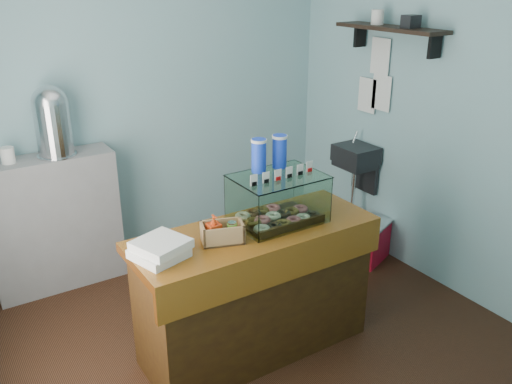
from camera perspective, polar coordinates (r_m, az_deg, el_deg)
ground at (r=4.07m, az=-2.07°, el=-14.08°), size 3.50×3.50×0.00m
room_shell at (r=3.38m, az=-2.15°, el=10.16°), size 3.54×3.04×2.82m
counter at (r=3.63m, az=-0.09°, el=-10.26°), size 1.60×0.60×0.90m
back_shelf at (r=4.62m, az=-20.45°, el=-3.04°), size 1.00×0.32×1.10m
display_case at (r=3.50m, az=2.07°, el=-0.41°), size 0.57×0.42×0.53m
condiment_crate at (r=3.25m, az=-3.70°, el=-4.24°), size 0.28×0.22×0.18m
pastry_boxes at (r=3.13m, az=-10.07°, el=-5.93°), size 0.35×0.34×0.11m
coffee_urn at (r=4.36m, az=-20.68°, el=7.16°), size 0.29×0.29×0.54m
red_cooler at (r=4.95m, az=11.59°, el=-5.04°), size 0.49×0.44×0.36m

